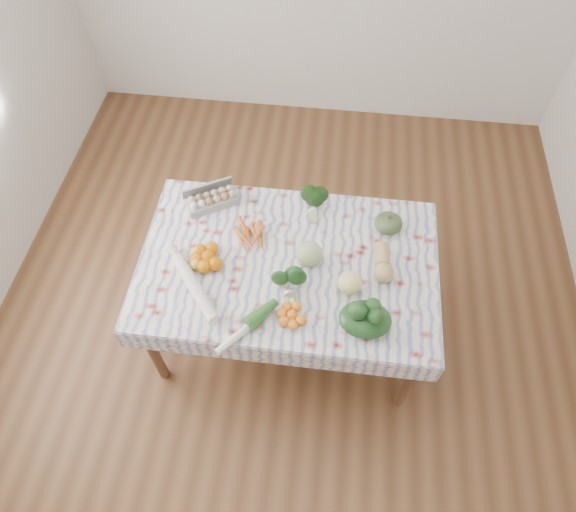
{
  "coord_description": "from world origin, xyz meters",
  "views": [
    {
      "loc": [
        0.19,
        -1.58,
        3.12
      ],
      "look_at": [
        0.0,
        0.0,
        0.82
      ],
      "focal_mm": 32.0,
      "sensor_mm": 36.0,
      "label": 1
    }
  ],
  "objects_px": {
    "cabbage": "(309,254)",
    "grapefruit": "(350,283)",
    "butternut_squash": "(383,262)",
    "dining_table": "(288,270)",
    "kabocha_squash": "(388,223)",
    "egg_carton": "(212,201)"
  },
  "relations": [
    {
      "from": "kabocha_squash",
      "to": "dining_table",
      "type": "bearing_deg",
      "value": -151.05
    },
    {
      "from": "grapefruit",
      "to": "kabocha_squash",
      "type": "bearing_deg",
      "value": 65.6
    },
    {
      "from": "dining_table",
      "to": "butternut_squash",
      "type": "height_order",
      "value": "butternut_squash"
    },
    {
      "from": "egg_carton",
      "to": "dining_table",
      "type": "bearing_deg",
      "value": -65.37
    },
    {
      "from": "grapefruit",
      "to": "egg_carton",
      "type": "bearing_deg",
      "value": 149.54
    },
    {
      "from": "kabocha_squash",
      "to": "cabbage",
      "type": "distance_m",
      "value": 0.52
    },
    {
      "from": "dining_table",
      "to": "kabocha_squash",
      "type": "height_order",
      "value": "kabocha_squash"
    },
    {
      "from": "kabocha_squash",
      "to": "butternut_squash",
      "type": "xyz_separation_m",
      "value": [
        -0.03,
        -0.28,
        0.0
      ]
    },
    {
      "from": "dining_table",
      "to": "grapefruit",
      "type": "xyz_separation_m",
      "value": [
        0.34,
        -0.14,
        0.15
      ]
    },
    {
      "from": "dining_table",
      "to": "grapefruit",
      "type": "height_order",
      "value": "grapefruit"
    },
    {
      "from": "dining_table",
      "to": "butternut_squash",
      "type": "xyz_separation_m",
      "value": [
        0.52,
        0.02,
        0.14
      ]
    },
    {
      "from": "dining_table",
      "to": "egg_carton",
      "type": "relative_size",
      "value": 5.19
    },
    {
      "from": "grapefruit",
      "to": "cabbage",
      "type": "bearing_deg",
      "value": 146.29
    },
    {
      "from": "butternut_squash",
      "to": "grapefruit",
      "type": "height_order",
      "value": "grapefruit"
    },
    {
      "from": "dining_table",
      "to": "egg_carton",
      "type": "height_order",
      "value": "egg_carton"
    },
    {
      "from": "cabbage",
      "to": "butternut_squash",
      "type": "height_order",
      "value": "cabbage"
    },
    {
      "from": "butternut_squash",
      "to": "kabocha_squash",
      "type": "bearing_deg",
      "value": 81.02
    },
    {
      "from": "cabbage",
      "to": "grapefruit",
      "type": "bearing_deg",
      "value": -33.71
    },
    {
      "from": "butternut_squash",
      "to": "dining_table",
      "type": "bearing_deg",
      "value": 179.22
    },
    {
      "from": "grapefruit",
      "to": "dining_table",
      "type": "bearing_deg",
      "value": 158.13
    },
    {
      "from": "egg_carton",
      "to": "kabocha_squash",
      "type": "relative_size",
      "value": 1.95
    },
    {
      "from": "kabocha_squash",
      "to": "cabbage",
      "type": "relative_size",
      "value": 1.07
    }
  ]
}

